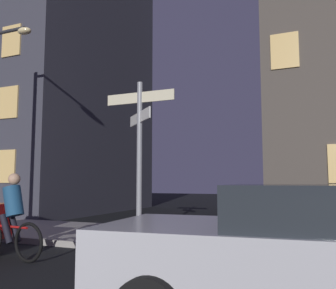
{
  "coord_description": "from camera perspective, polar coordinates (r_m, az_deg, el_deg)",
  "views": [
    {
      "loc": [
        2.94,
        -0.82,
        1.46
      ],
      "look_at": [
        -0.27,
        6.79,
        2.3
      ],
      "focal_mm": 38.65,
      "sensor_mm": 36.0,
      "label": 1
    }
  ],
  "objects": [
    {
      "name": "cyclist",
      "position": [
        7.54,
        -23.55,
        -10.75
      ],
      "size": [
        1.82,
        0.36,
        1.61
      ],
      "color": "black",
      "rests_on": "ground_plane"
    },
    {
      "name": "sidewalk_kerb",
      "position": [
        8.88,
        3.32,
        -14.8
      ],
      "size": [
        40.0,
        3.23,
        0.14
      ],
      "primitive_type": "cube",
      "color": "#9E9991",
      "rests_on": "ground_plane"
    },
    {
      "name": "signpost",
      "position": [
        8.07,
        -4.52,
        0.07
      ],
      "size": [
        1.67,
        1.0,
        3.55
      ],
      "color": "gray",
      "rests_on": "sidewalk_kerb"
    },
    {
      "name": "car_far_oncoming",
      "position": [
        4.0,
        23.36,
        -15.24
      ],
      "size": [
        4.59,
        2.27,
        1.42
      ],
      "color": "#B7B7BC",
      "rests_on": "ground_plane"
    },
    {
      "name": "building_left_block",
      "position": [
        22.18,
        -23.29,
        13.46
      ],
      "size": [
        12.68,
        9.1,
        17.2
      ],
      "color": "#383842",
      "rests_on": "ground_plane"
    }
  ]
}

